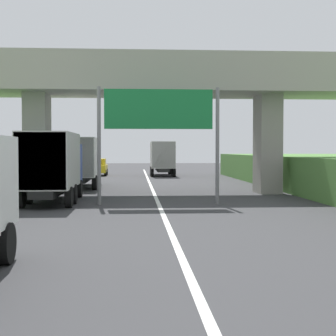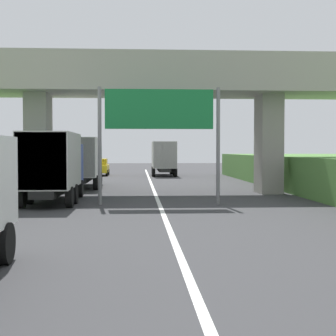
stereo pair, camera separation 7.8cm
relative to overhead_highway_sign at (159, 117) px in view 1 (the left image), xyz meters
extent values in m
cube|color=white|center=(0.00, 0.20, -4.18)|extent=(0.20, 86.69, 0.01)
cube|color=#9E998E|center=(0.00, 6.03, 2.29)|extent=(40.00, 4.80, 1.10)
cube|color=#9E998E|center=(0.00, 3.81, 3.39)|extent=(40.00, 0.36, 1.10)
cube|color=#9E998E|center=(0.00, 8.25, 3.39)|extent=(40.00, 0.36, 1.10)
cube|color=gray|center=(-6.89, 6.03, -1.22)|extent=(1.30, 2.20, 5.93)
cube|color=gray|center=(6.89, 6.03, -1.22)|extent=(1.30, 2.20, 5.93)
cylinder|color=slate|center=(-2.85, 0.00, -1.37)|extent=(0.18, 0.18, 5.63)
cylinder|color=slate|center=(2.85, 0.00, -1.37)|extent=(0.18, 0.18, 5.63)
cube|color=#167238|center=(0.00, 0.00, 0.39)|extent=(5.20, 0.12, 1.90)
cube|color=white|center=(0.00, -0.01, 0.39)|extent=(4.89, 0.01, 1.67)
cylinder|color=black|center=(-4.09, -12.77, -3.70)|extent=(0.30, 0.96, 0.96)
cube|color=black|center=(-5.19, 1.21, -3.52)|extent=(1.10, 7.30, 0.36)
cube|color=#233D9E|center=(-5.19, 3.81, -2.29)|extent=(2.10, 2.10, 2.10)
cube|color=#2D3842|center=(-5.19, 4.83, -1.99)|extent=(1.89, 0.06, 0.90)
cube|color=#B7B7B2|center=(-5.19, 0.16, -2.04)|extent=(2.30, 5.20, 2.60)
cube|color=gray|center=(-5.19, -2.42, -2.04)|extent=(2.21, 0.04, 2.50)
cylinder|color=black|center=(-6.16, 3.81, -3.70)|extent=(0.30, 0.96, 0.96)
cylinder|color=black|center=(-4.22, 3.81, -3.70)|extent=(0.30, 0.96, 0.96)
cylinder|color=black|center=(-6.26, -1.27, -3.70)|extent=(0.30, 0.96, 0.96)
cylinder|color=black|center=(-4.12, -1.27, -3.70)|extent=(0.30, 0.96, 0.96)
cylinder|color=black|center=(-6.26, 0.42, -3.70)|extent=(0.30, 0.96, 0.96)
cylinder|color=black|center=(-4.12, 0.42, -3.70)|extent=(0.30, 0.96, 0.96)
cube|color=black|center=(-4.86, 11.60, -3.52)|extent=(1.10, 7.30, 0.36)
cube|color=#236B38|center=(-4.86, 14.20, -2.29)|extent=(2.10, 2.10, 2.10)
cube|color=#2D3842|center=(-4.86, 15.22, -1.99)|extent=(1.89, 0.06, 0.90)
cube|color=silver|center=(-4.86, 10.55, -2.04)|extent=(2.30, 5.20, 2.60)
cube|color=#A8A8A4|center=(-4.86, 7.97, -2.04)|extent=(2.21, 0.04, 2.50)
cylinder|color=black|center=(-5.83, 14.20, -3.70)|extent=(0.30, 0.96, 0.96)
cylinder|color=black|center=(-3.89, 14.20, -3.70)|extent=(0.30, 0.96, 0.96)
cylinder|color=black|center=(-5.93, 9.12, -3.70)|extent=(0.30, 0.96, 0.96)
cylinder|color=black|center=(-3.79, 9.12, -3.70)|extent=(0.30, 0.96, 0.96)
cylinder|color=black|center=(-5.93, 10.81, -3.70)|extent=(0.30, 0.96, 0.96)
cylinder|color=black|center=(-3.79, 10.81, -3.70)|extent=(0.30, 0.96, 0.96)
cube|color=black|center=(1.58, 27.66, -3.52)|extent=(1.10, 7.30, 0.36)
cube|color=#B2B5B7|center=(1.58, 30.26, -2.29)|extent=(2.10, 2.10, 2.10)
cube|color=#2D3842|center=(1.58, 31.28, -1.99)|extent=(1.89, 0.06, 0.90)
cube|color=#B7B7B2|center=(1.58, 26.61, -2.04)|extent=(2.30, 5.20, 2.60)
cube|color=gray|center=(1.58, 24.03, -2.04)|extent=(2.21, 0.04, 2.50)
cylinder|color=black|center=(0.61, 30.26, -3.70)|extent=(0.30, 0.96, 0.96)
cylinder|color=black|center=(2.55, 30.26, -3.70)|extent=(0.30, 0.96, 0.96)
cylinder|color=black|center=(0.51, 25.18, -3.70)|extent=(0.30, 0.96, 0.96)
cylinder|color=black|center=(2.65, 25.18, -3.70)|extent=(0.30, 0.96, 0.96)
cylinder|color=black|center=(0.51, 26.87, -3.70)|extent=(0.30, 0.96, 0.96)
cylinder|color=black|center=(2.65, 26.87, -3.70)|extent=(0.30, 0.96, 0.96)
cube|color=gold|center=(-4.95, 28.15, -3.48)|extent=(1.76, 4.10, 0.76)
cube|color=gold|center=(-4.95, 28.00, -2.78)|extent=(1.56, 1.90, 0.64)
cube|color=#2D3842|center=(-4.95, 27.08, -2.78)|extent=(1.44, 0.06, 0.54)
cylinder|color=black|center=(-5.77, 29.42, -3.86)|extent=(0.22, 0.64, 0.64)
cylinder|color=black|center=(-4.13, 29.42, -3.86)|extent=(0.22, 0.64, 0.64)
cylinder|color=black|center=(-5.77, 26.88, -3.86)|extent=(0.22, 0.64, 0.64)
cylinder|color=black|center=(-4.13, 26.88, -3.86)|extent=(0.22, 0.64, 0.64)
camera|label=1|loc=(-1.11, -24.61, -1.56)|focal=54.82mm
camera|label=2|loc=(-1.04, -24.62, -1.56)|focal=54.82mm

